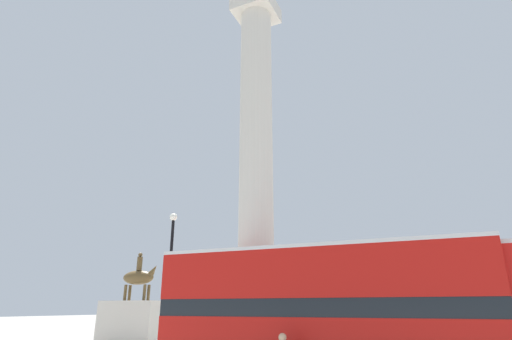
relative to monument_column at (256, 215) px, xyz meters
name	(u,v)px	position (x,y,z in m)	size (l,w,h in m)	color
monument_column	(256,215)	(0.00, 0.00, 0.00)	(5.07, 5.07, 19.88)	beige
bus_b	(318,308)	(3.84, -3.50, -4.15)	(10.66, 3.04, 4.34)	#B7140F
equestrian_statue	(134,320)	(-10.95, 4.93, -4.91)	(4.16, 3.24, 5.95)	beige
street_lamp	(169,285)	(-3.61, -1.53, -3.17)	(0.36, 0.36, 6.67)	black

